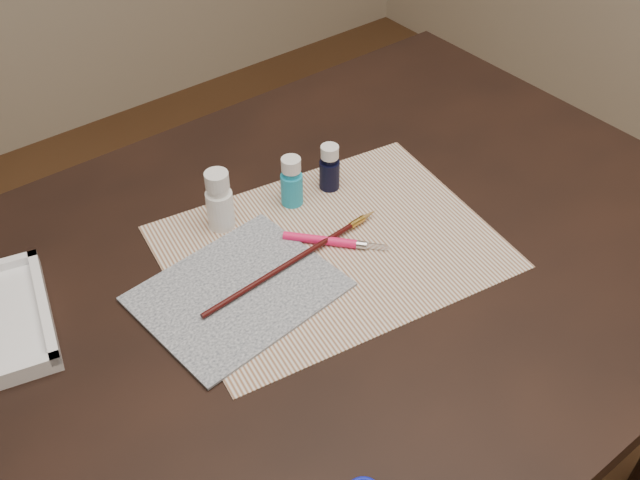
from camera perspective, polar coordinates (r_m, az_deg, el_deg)
table at (r=1.32m, az=0.00°, el=-13.78°), size 1.30×0.90×0.75m
paper at (r=1.06m, az=0.86°, el=-0.53°), size 0.53×0.43×0.00m
canvas at (r=1.00m, az=-6.57°, el=-4.11°), size 0.28×0.23×0.00m
paint_bottle_white at (r=1.08m, az=-8.06°, el=3.17°), size 0.04×0.04×0.10m
paint_bottle_cyan at (r=1.12m, az=-2.29°, el=4.70°), size 0.04×0.04×0.09m
paint_bottle_navy at (r=1.15m, az=0.77°, el=5.82°), size 0.04×0.04×0.08m
paintbrush at (r=1.03m, az=-1.95°, el=-1.54°), size 0.33×0.03×0.01m
craft_knife at (r=1.06m, az=1.39°, el=-0.16°), size 0.12×0.13×0.01m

